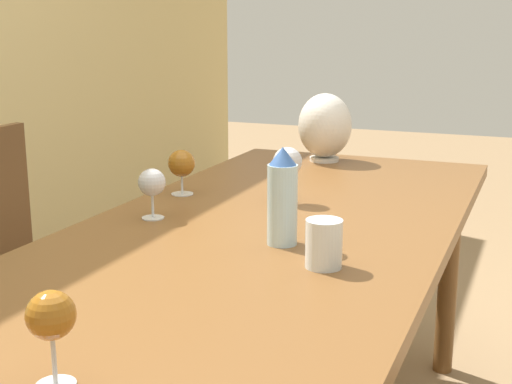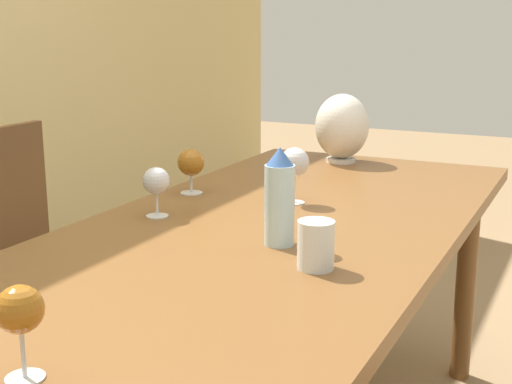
% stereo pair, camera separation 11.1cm
% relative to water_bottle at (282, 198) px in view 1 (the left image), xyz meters
% --- Properties ---
extents(dining_table, '(2.31, 0.90, 0.77)m').
position_rel_water_bottle_xyz_m(dining_table, '(0.00, 0.09, -0.19)').
color(dining_table, brown).
rests_on(dining_table, ground_plane).
extents(water_bottle, '(0.07, 0.07, 0.23)m').
position_rel_water_bottle_xyz_m(water_bottle, '(0.00, 0.00, 0.00)').
color(water_bottle, '#ADCCD6').
rests_on(water_bottle, dining_table).
extents(water_tumbler, '(0.08, 0.08, 0.10)m').
position_rel_water_bottle_xyz_m(water_tumbler, '(-0.12, -0.14, -0.06)').
color(water_tumbler, silver).
rests_on(water_tumbler, dining_table).
extents(vase, '(0.19, 0.19, 0.25)m').
position_rel_water_bottle_xyz_m(vase, '(1.01, 0.21, 0.02)').
color(vase, silver).
rests_on(vase, dining_table).
extents(wine_glass_1, '(0.08, 0.08, 0.13)m').
position_rel_water_bottle_xyz_m(wine_glass_1, '(0.34, 0.44, -0.02)').
color(wine_glass_1, silver).
rests_on(wine_glass_1, dining_table).
extents(wine_glass_2, '(0.07, 0.07, 0.14)m').
position_rel_water_bottle_xyz_m(wine_glass_2, '(-0.74, 0.07, -0.01)').
color(wine_glass_2, silver).
rests_on(wine_glass_2, dining_table).
extents(wine_glass_3, '(0.07, 0.07, 0.13)m').
position_rel_water_bottle_xyz_m(wine_glass_3, '(0.08, 0.39, -0.02)').
color(wine_glass_3, silver).
rests_on(wine_glass_3, dining_table).
extents(wine_glass_4, '(0.08, 0.08, 0.16)m').
position_rel_water_bottle_xyz_m(wine_glass_4, '(0.37, 0.12, 0.01)').
color(wine_glass_4, silver).
rests_on(wine_glass_4, dining_table).
extents(chair_far, '(0.44, 0.44, 0.95)m').
position_rel_water_bottle_xyz_m(chair_far, '(0.17, 0.92, -0.37)').
color(chair_far, brown).
rests_on(chair_far, ground_plane).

